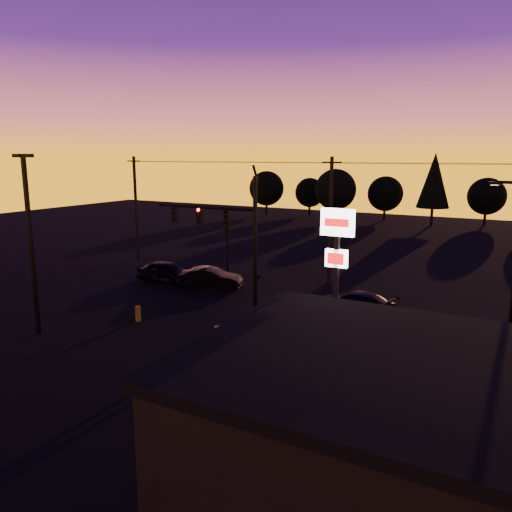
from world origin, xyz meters
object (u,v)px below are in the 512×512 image
(parking_lot_light, at_px, (30,233))
(suv_parked, at_px, (382,380))
(traffic_signal_mast, at_px, (230,232))
(pylon_sign, at_px, (337,251))
(secondary_signal, at_px, (227,241))
(car_right, at_px, (355,303))
(car_left, at_px, (167,272))
(bollard, at_px, (138,314))
(car_mid, at_px, (210,278))

(parking_lot_light, distance_m, suv_parked, 18.14)
(traffic_signal_mast, bearing_deg, parking_lot_light, -136.63)
(traffic_signal_mast, distance_m, pylon_sign, 7.52)
(pylon_sign, bearing_deg, parking_lot_light, -162.77)
(secondary_signal, relative_size, car_right, 0.92)
(secondary_signal, bearing_deg, traffic_signal_mast, -56.81)
(car_right, distance_m, suv_parked, 10.07)
(pylon_sign, height_order, car_left, pylon_sign)
(parking_lot_light, height_order, suv_parked, parking_lot_light)
(bollard, height_order, car_right, car_right)
(bollard, bearing_deg, suv_parked, -8.90)
(parking_lot_light, bearing_deg, pylon_sign, 17.23)
(car_left, distance_m, suv_parked, 20.82)
(secondary_signal, distance_m, car_mid, 3.47)
(bollard, xyz_separation_m, car_mid, (-0.46, 7.83, 0.28))
(secondary_signal, distance_m, pylon_sign, 15.75)
(bollard, xyz_separation_m, car_left, (-4.12, 7.66, 0.33))
(parking_lot_light, height_order, pylon_sign, parking_lot_light)
(pylon_sign, xyz_separation_m, car_left, (-15.37, 7.10, -4.14))
(traffic_signal_mast, bearing_deg, suv_parked, -27.70)
(car_left, relative_size, car_right, 0.95)
(traffic_signal_mast, relative_size, car_mid, 1.96)
(traffic_signal_mast, height_order, pylon_sign, traffic_signal_mast)
(car_left, height_order, car_right, car_left)
(secondary_signal, xyz_separation_m, parking_lot_light, (-2.50, -14.49, 2.41))
(bollard, distance_m, car_right, 12.36)
(parking_lot_light, bearing_deg, traffic_signal_mast, 43.37)
(traffic_signal_mast, distance_m, bollard, 6.84)
(pylon_sign, xyz_separation_m, car_mid, (-11.71, 7.27, -4.19))
(secondary_signal, bearing_deg, parking_lot_light, -99.79)
(bollard, relative_size, car_mid, 0.20)
(parking_lot_light, relative_size, bollard, 10.47)
(traffic_signal_mast, relative_size, pylon_sign, 1.26)
(traffic_signal_mast, bearing_deg, car_mid, 134.01)
(parking_lot_light, height_order, bollard, parking_lot_light)
(pylon_sign, height_order, car_mid, pylon_sign)
(car_left, bearing_deg, car_mid, -93.38)
(secondary_signal, xyz_separation_m, bollard, (0.75, -10.55, -2.43))
(car_left, xyz_separation_m, car_right, (14.30, -0.66, -0.08))
(pylon_sign, distance_m, bollard, 12.12)
(traffic_signal_mast, height_order, bollard, traffic_signal_mast)
(secondary_signal, distance_m, car_right, 11.69)
(traffic_signal_mast, bearing_deg, secondary_signal, 123.19)
(secondary_signal, height_order, car_mid, secondary_signal)
(car_left, bearing_deg, car_right, -98.59)
(secondary_signal, height_order, car_right, secondary_signal)
(traffic_signal_mast, relative_size, suv_parked, 1.86)
(secondary_signal, relative_size, suv_parked, 0.95)
(pylon_sign, distance_m, car_mid, 14.40)
(parking_lot_light, height_order, car_right, parking_lot_light)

